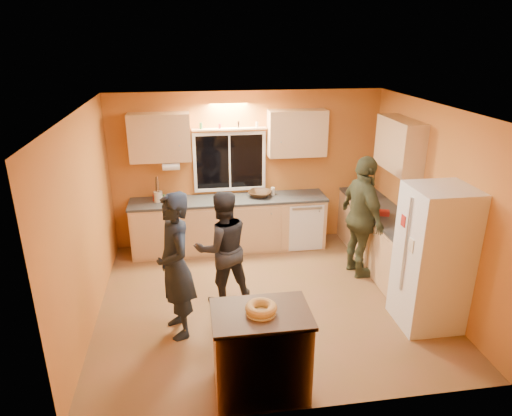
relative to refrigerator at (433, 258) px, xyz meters
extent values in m
plane|color=brown|center=(-1.89, 0.80, -0.90)|extent=(4.50, 4.50, 0.00)
cube|color=#B6662E|center=(-1.89, 2.80, 0.40)|extent=(4.50, 0.04, 2.60)
cube|color=#B6662E|center=(-1.89, -1.20, 0.40)|extent=(4.50, 0.04, 2.60)
cube|color=#B6662E|center=(-4.14, 0.80, 0.40)|extent=(0.04, 4.00, 2.60)
cube|color=#B6662E|center=(0.36, 0.80, 0.40)|extent=(0.04, 4.00, 2.60)
cube|color=white|center=(-1.89, 0.80, 1.70)|extent=(4.50, 4.00, 0.02)
cube|color=black|center=(-2.19, 2.79, 0.55)|extent=(1.10, 0.02, 0.90)
cube|color=white|center=(-2.19, 2.77, 0.55)|extent=(1.20, 0.04, 1.00)
cube|color=tan|center=(-3.29, 2.64, 1.02)|extent=(0.95, 0.33, 0.75)
cube|color=tan|center=(-1.09, 2.64, 1.02)|extent=(0.95, 0.33, 0.75)
cube|color=tan|center=(0.19, 1.60, 1.02)|extent=(0.33, 1.00, 0.75)
cylinder|color=silver|center=(-3.14, 2.52, 0.58)|extent=(0.27, 0.12, 0.12)
cube|color=tan|center=(-2.24, 2.50, -0.47)|extent=(3.20, 0.60, 0.86)
cube|color=#282B2D|center=(-2.24, 2.50, -0.02)|extent=(3.24, 0.62, 0.04)
cube|color=tan|center=(0.06, 2.50, -0.47)|extent=(0.60, 0.60, 0.86)
cube|color=#282B2D|center=(0.06, 2.50, -0.02)|extent=(0.62, 0.62, 0.04)
cube|color=tan|center=(0.06, 1.30, -0.47)|extent=(0.60, 1.80, 0.86)
cube|color=#282B2D|center=(0.06, 1.30, -0.02)|extent=(0.62, 1.84, 0.04)
cube|color=silver|center=(0.00, 0.00, 0.00)|extent=(0.72, 0.70, 1.80)
cube|color=tan|center=(-2.25, -0.87, -0.45)|extent=(0.92, 0.62, 0.90)
cube|color=#331F11|center=(-2.25, -0.87, 0.01)|extent=(0.96, 0.66, 0.04)
torus|color=tan|center=(-2.25, -0.87, 0.08)|extent=(0.31, 0.31, 0.09)
imported|color=black|center=(-3.08, 0.26, 0.00)|extent=(0.60, 0.75, 1.80)
imported|color=black|center=(-2.48, 0.90, -0.11)|extent=(0.88, 0.75, 1.58)
imported|color=#393D27|center=(-0.39, 1.33, 0.02)|extent=(0.58, 1.13, 1.84)
imported|color=#331F11|center=(-1.72, 2.54, 0.05)|extent=(0.50, 0.50, 0.09)
cylinder|color=beige|center=(-3.38, 2.53, 0.09)|extent=(0.14, 0.14, 0.17)
imported|color=gray|center=(0.12, 1.04, 0.14)|extent=(0.29, 0.26, 0.29)
cube|color=#A61F19|center=(-0.02, 1.43, 0.04)|extent=(0.19, 0.17, 0.07)
camera|label=1|loc=(-2.85, -4.55, 2.53)|focal=32.00mm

